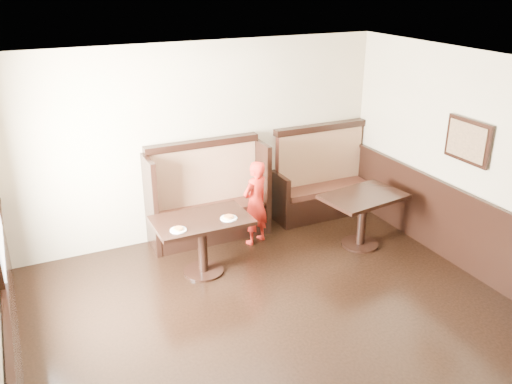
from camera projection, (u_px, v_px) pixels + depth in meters
ground at (327, 374)px, 5.30m from camera, size 7.00×7.00×0.00m
room_shell at (288, 309)px, 5.17m from camera, size 7.00×7.00×7.00m
booth_main at (207, 203)px, 7.86m from camera, size 1.75×0.72×1.45m
booth_neighbor at (322, 185)px, 8.64m from camera, size 1.65×0.72×1.45m
table_main at (202, 232)px, 6.87m from camera, size 1.22×0.77×0.77m
table_neighbor at (363, 208)px, 7.57m from camera, size 1.22×0.89×0.78m
child at (255, 203)px, 7.65m from camera, size 0.53×0.44×1.23m
pizza_plate_left at (178, 229)px, 6.49m from camera, size 0.20×0.20×0.04m
pizza_plate_right at (229, 218)px, 6.80m from camera, size 0.22×0.22×0.04m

